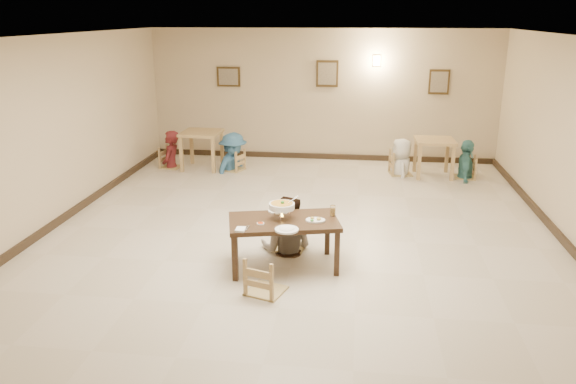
# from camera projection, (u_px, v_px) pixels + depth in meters

# --- Properties ---
(floor) EXTENTS (10.00, 10.00, 0.00)m
(floor) POSITION_uv_depth(u_px,v_px,m) (299.00, 237.00, 8.69)
(floor) COLOR beige
(floor) RESTS_ON ground
(ceiling) EXTENTS (10.00, 10.00, 0.00)m
(ceiling) POSITION_uv_depth(u_px,v_px,m) (300.00, 37.00, 7.78)
(ceiling) COLOR silver
(ceiling) RESTS_ON wall_back
(wall_back) EXTENTS (10.00, 0.00, 10.00)m
(wall_back) POSITION_uv_depth(u_px,v_px,m) (323.00, 95.00, 12.96)
(wall_back) COLOR #C5AF8E
(wall_back) RESTS_ON floor
(wall_front) EXTENTS (10.00, 0.00, 10.00)m
(wall_front) POSITION_uv_depth(u_px,v_px,m) (215.00, 316.00, 3.51)
(wall_front) COLOR #C5AF8E
(wall_front) RESTS_ON floor
(wall_left) EXTENTS (0.00, 10.00, 10.00)m
(wall_left) POSITION_uv_depth(u_px,v_px,m) (44.00, 135.00, 8.71)
(wall_left) COLOR #C5AF8E
(wall_left) RESTS_ON floor
(baseboard_back) EXTENTS (8.00, 0.06, 0.12)m
(baseboard_back) POSITION_uv_depth(u_px,v_px,m) (321.00, 156.00, 13.37)
(baseboard_back) COLOR black
(baseboard_back) RESTS_ON floor
(baseboard_left) EXTENTS (0.06, 10.00, 0.12)m
(baseboard_left) POSITION_uv_depth(u_px,v_px,m) (57.00, 222.00, 9.15)
(baseboard_left) COLOR black
(baseboard_left) RESTS_ON floor
(baseboard_right) EXTENTS (0.06, 10.00, 0.12)m
(baseboard_right) POSITION_uv_depth(u_px,v_px,m) (569.00, 246.00, 8.20)
(baseboard_right) COLOR black
(baseboard_right) RESTS_ON floor
(picture_a) EXTENTS (0.55, 0.04, 0.45)m
(picture_a) POSITION_uv_depth(u_px,v_px,m) (228.00, 77.00, 13.06)
(picture_a) COLOR #362611
(picture_a) RESTS_ON wall_back
(picture_b) EXTENTS (0.50, 0.04, 0.60)m
(picture_b) POSITION_uv_depth(u_px,v_px,m) (327.00, 74.00, 12.76)
(picture_b) COLOR #362611
(picture_b) RESTS_ON wall_back
(picture_c) EXTENTS (0.45, 0.04, 0.55)m
(picture_c) POSITION_uv_depth(u_px,v_px,m) (439.00, 82.00, 12.50)
(picture_c) COLOR #362611
(picture_c) RESTS_ON wall_back
(wall_sconce) EXTENTS (0.16, 0.05, 0.22)m
(wall_sconce) POSITION_uv_depth(u_px,v_px,m) (377.00, 61.00, 12.54)
(wall_sconce) COLOR #FFD88C
(wall_sconce) RESTS_ON wall_back
(main_table) EXTENTS (1.60, 1.14, 0.68)m
(main_table) POSITION_uv_depth(u_px,v_px,m) (284.00, 225.00, 7.50)
(main_table) COLOR #362314
(main_table) RESTS_ON floor
(chair_far) EXTENTS (0.44, 0.44, 0.93)m
(chair_far) POSITION_uv_depth(u_px,v_px,m) (289.00, 218.00, 8.16)
(chair_far) COLOR tan
(chair_far) RESTS_ON floor
(chair_near) EXTENTS (0.43, 0.43, 0.93)m
(chair_near) POSITION_uv_depth(u_px,v_px,m) (266.00, 258.00, 6.84)
(chair_near) COLOR tan
(chair_near) RESTS_ON floor
(main_diner) EXTENTS (0.87, 0.72, 1.65)m
(main_diner) POSITION_uv_depth(u_px,v_px,m) (287.00, 196.00, 7.97)
(main_diner) COLOR gray
(main_diner) RESTS_ON floor
(curry_warmer) EXTENTS (0.38, 0.34, 0.31)m
(curry_warmer) POSITION_uv_depth(u_px,v_px,m) (282.00, 206.00, 7.46)
(curry_warmer) COLOR silver
(curry_warmer) RESTS_ON main_table
(rice_plate_far) EXTENTS (0.28, 0.28, 0.06)m
(rice_plate_far) POSITION_uv_depth(u_px,v_px,m) (278.00, 211.00, 7.77)
(rice_plate_far) COLOR white
(rice_plate_far) RESTS_ON main_table
(rice_plate_near) EXTENTS (0.30, 0.30, 0.07)m
(rice_plate_near) POSITION_uv_depth(u_px,v_px,m) (287.00, 229.00, 7.11)
(rice_plate_near) COLOR white
(rice_plate_near) RESTS_ON main_table
(fried_plate) EXTENTS (0.26, 0.26, 0.06)m
(fried_plate) POSITION_uv_depth(u_px,v_px,m) (315.00, 220.00, 7.43)
(fried_plate) COLOR white
(fried_plate) RESTS_ON main_table
(chili_dish) EXTENTS (0.10, 0.10, 0.02)m
(chili_dish) POSITION_uv_depth(u_px,v_px,m) (260.00, 223.00, 7.32)
(chili_dish) COLOR white
(chili_dish) RESTS_ON main_table
(napkin_cutlery) EXTENTS (0.15, 0.24, 0.03)m
(napkin_cutlery) POSITION_uv_depth(u_px,v_px,m) (241.00, 229.00, 7.11)
(napkin_cutlery) COLOR white
(napkin_cutlery) RESTS_ON main_table
(drink_glass) EXTENTS (0.07, 0.07, 0.15)m
(drink_glass) POSITION_uv_depth(u_px,v_px,m) (333.00, 211.00, 7.62)
(drink_glass) COLOR white
(drink_glass) RESTS_ON main_table
(bg_table_left) EXTENTS (0.86, 0.86, 0.83)m
(bg_table_left) POSITION_uv_depth(u_px,v_px,m) (202.00, 138.00, 12.36)
(bg_table_left) COLOR tan
(bg_table_left) RESTS_ON floor
(bg_table_right) EXTENTS (0.82, 0.82, 0.80)m
(bg_table_right) POSITION_uv_depth(u_px,v_px,m) (434.00, 146.00, 11.76)
(bg_table_right) COLOR tan
(bg_table_right) RESTS_ON floor
(bg_chair_ll) EXTENTS (0.42, 0.42, 0.89)m
(bg_chair_ll) POSITION_uv_depth(u_px,v_px,m) (170.00, 148.00, 12.49)
(bg_chair_ll) COLOR tan
(bg_chair_ll) RESTS_ON floor
(bg_chair_lr) EXTENTS (0.41, 0.41, 0.88)m
(bg_chair_lr) POSITION_uv_depth(u_px,v_px,m) (233.00, 151.00, 12.28)
(bg_chair_lr) COLOR tan
(bg_chair_lr) RESTS_ON floor
(bg_chair_rl) EXTENTS (0.46, 0.46, 0.97)m
(bg_chair_rl) POSITION_uv_depth(u_px,v_px,m) (402.00, 152.00, 11.95)
(bg_chair_rl) COLOR tan
(bg_chair_rl) RESTS_ON floor
(bg_chair_rr) EXTENTS (0.41, 0.41, 0.88)m
(bg_chair_rr) POSITION_uv_depth(u_px,v_px,m) (466.00, 158.00, 11.70)
(bg_chair_rr) COLOR tan
(bg_chair_rr) RESTS_ON floor
(bg_diner_a) EXTENTS (0.41, 0.62, 1.68)m
(bg_diner_a) POSITION_uv_depth(u_px,v_px,m) (169.00, 131.00, 12.37)
(bg_diner_a) COLOR #5B191D
(bg_diner_a) RESTS_ON floor
(bg_diner_b) EXTENTS (0.98, 1.24, 1.67)m
(bg_diner_b) POSITION_uv_depth(u_px,v_px,m) (232.00, 133.00, 12.16)
(bg_diner_b) COLOR #306088
(bg_diner_b) RESTS_ON floor
(bg_diner_c) EXTENTS (0.58, 0.82, 1.56)m
(bg_diner_c) POSITION_uv_depth(u_px,v_px,m) (403.00, 139.00, 11.86)
(bg_diner_c) COLOR silver
(bg_diner_c) RESTS_ON floor
(bg_diner_d) EXTENTS (0.50, 0.99, 1.63)m
(bg_diner_d) POSITION_uv_depth(u_px,v_px,m) (468.00, 140.00, 11.59)
(bg_diner_d) COLOR teal
(bg_diner_d) RESTS_ON floor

